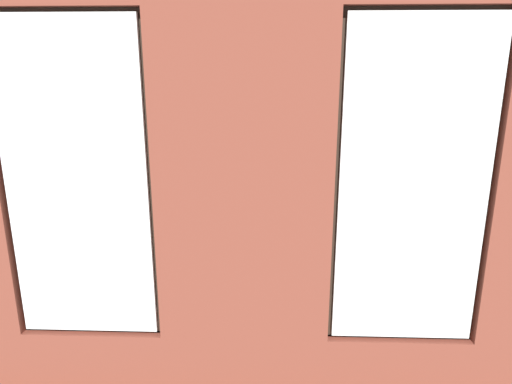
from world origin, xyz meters
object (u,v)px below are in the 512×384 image
Objects in this scene: couch_by_window at (205,319)px; potted_plant_beside_window_right at (50,283)px; potted_plant_mid_room_small at (337,211)px; table_plant_small at (255,220)px; potted_plant_between_couches at (381,275)px; potted_plant_by_left_couch at (405,197)px; media_console at (20,239)px; remote_gray at (263,232)px; potted_plant_corner_near_left at (427,170)px; potted_plant_near_tv at (23,254)px; tv_flatscreen at (12,185)px; papasan_chair at (199,184)px; couch_left at (464,231)px; cup_ceramic at (222,229)px; coffee_table at (255,234)px.

potted_plant_beside_window_right is at bearing 5.01° from couch_by_window.
table_plant_small is at bearing 32.50° from potted_plant_mid_room_small.
potted_plant_between_couches is 2.68m from potted_plant_mid_room_small.
couch_by_window is 3.27× the size of potted_plant_by_left_couch.
potted_plant_beside_window_right is (-1.42, 2.02, 0.42)m from media_console.
remote_gray is 1.32m from potted_plant_mid_room_small.
potted_plant_mid_room_small is at bearing 42.77° from potted_plant_corner_near_left.
potted_plant_between_couches is 1.17× the size of potted_plant_near_tv.
potted_plant_corner_near_left reaches higher than potted_plant_beside_window_right.
potted_plant_mid_room_small is (-3.59, -1.70, -0.01)m from potted_plant_near_tv.
tv_flatscreen is (2.67, -1.92, 0.65)m from couch_by_window.
potted_plant_beside_window_right is (-0.87, 1.12, 0.24)m from potted_plant_near_tv.
media_console is at bearing -54.89° from potted_plant_beside_window_right.
potted_plant_mid_room_small is (-4.14, -0.80, -0.54)m from tv_flatscreen.
potted_plant_between_couches reaches higher than papasan_chair.
remote_gray is at bearing 179.55° from media_console.
remote_gray is 0.17× the size of potted_plant_near_tv.
potted_plant_between_couches is (-4.14, 1.87, -0.24)m from tv_flatscreen.
couch_left reaches higher than cup_ceramic.
tv_flatscreen is at bearing -90.27° from couch_left.
couch_by_window is at bearing 80.10° from table_plant_small.
table_plant_small is 1.34m from potted_plant_mid_room_small.
coffee_table is 5.67× the size of table_plant_small.
potted_plant_mid_room_small is at bearing -118.55° from couch_by_window.
remote_gray is 3.17m from tv_flatscreen.
couch_by_window is 5.41m from potted_plant_corner_near_left.
potted_plant_by_left_couch is 0.92× the size of potted_plant_mid_room_small.
table_plant_small is at bearing 39.08° from potted_plant_corner_near_left.
potted_plant_by_left_couch is (-3.38, 0.49, -0.05)m from papasan_chair.
coffee_table is 1.16× the size of potted_plant_between_couches.
potted_plant_between_couches is at bearing -178.05° from couch_by_window.
potted_plant_beside_window_right reaches higher than table_plant_small.
coffee_table is 1.50× the size of media_console.
potted_plant_corner_near_left reaches higher than potted_plant_mid_room_small.
potted_plant_mid_room_small is (1.60, -0.44, 0.11)m from couch_left.
potted_plant_corner_near_left is (-0.55, -0.72, 0.28)m from potted_plant_by_left_couch.
couch_by_window is at bearing 99.76° from papasan_chair.
tv_flatscreen is at bearing 1.47° from coffee_table.
potted_plant_between_couches is (-1.12, 1.95, 0.20)m from table_plant_small.
table_plant_small is at bearing -127.13° from potted_plant_beside_window_right.
cup_ceramic is 0.08× the size of tv_flatscreen.
cup_ceramic is at bearing -86.87° from couch_left.
potted_plant_by_left_couch is 0.62× the size of potted_plant_near_tv.
potted_plant_beside_window_right is (3.92, 3.72, 0.29)m from potted_plant_by_left_couch.
coffee_table is at bearing 34.69° from potted_plant_by_left_couch.
coffee_table is at bearing 0.00° from table_plant_small.
coffee_table is 1.35× the size of potted_plant_near_tv.
potted_plant_between_couches is at bearing 155.75° from media_console.
couch_by_window is 3.82m from couch_left.
potted_plant_corner_near_left is (-3.22, -4.33, 0.36)m from couch_by_window.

